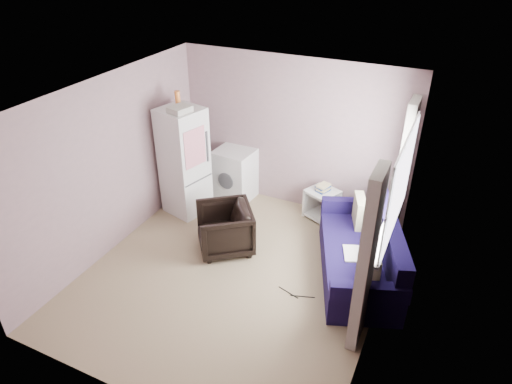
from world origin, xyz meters
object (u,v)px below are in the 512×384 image
at_px(armchair, 225,227).
at_px(side_table, 322,202).
at_px(sofa, 363,256).
at_px(fridge, 184,161).
at_px(washing_machine, 236,172).

xyz_separation_m(armchair, side_table, (1.01, 1.41, -0.10)).
bearing_deg(armchair, sofa, 60.74).
bearing_deg(side_table, sofa, -50.75).
relative_size(armchair, side_table, 1.27).
bearing_deg(armchair, fridge, -159.23).
distance_m(fridge, washing_machine, 1.00).
relative_size(fridge, sofa, 0.92).
xyz_separation_m(fridge, side_table, (2.10, 0.72, -0.61)).
distance_m(washing_machine, side_table, 1.57).
relative_size(washing_machine, sofa, 0.41).
xyz_separation_m(side_table, sofa, (0.94, -1.15, 0.04)).
distance_m(armchair, side_table, 1.74).
relative_size(fridge, washing_machine, 2.26).
height_order(fridge, washing_machine, fridge).
bearing_deg(armchair, washing_machine, 164.39).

